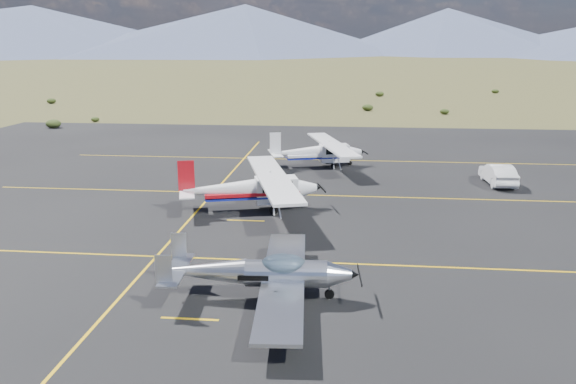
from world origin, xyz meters
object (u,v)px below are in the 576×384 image
(aircraft_low_wing, at_px, (264,273))
(sedan, at_px, (498,174))
(aircraft_plain, at_px, (318,151))
(aircraft_cessna, at_px, (252,187))

(aircraft_low_wing, height_order, sedan, aircraft_low_wing)
(aircraft_plain, height_order, sedan, aircraft_plain)
(aircraft_low_wing, xyz_separation_m, aircraft_cessna, (-2.26, 11.16, 0.31))
(sedan, bearing_deg, aircraft_plain, -22.12)
(aircraft_plain, xyz_separation_m, sedan, (12.14, -4.32, -0.50))
(aircraft_cessna, bearing_deg, aircraft_low_wing, -94.14)
(aircraft_low_wing, relative_size, aircraft_plain, 0.90)
(aircraft_low_wing, distance_m, aircraft_cessna, 11.39)
(aircraft_cessna, xyz_separation_m, aircraft_plain, (3.11, 11.85, -0.11))
(aircraft_cessna, height_order, aircraft_plain, aircraft_cessna)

